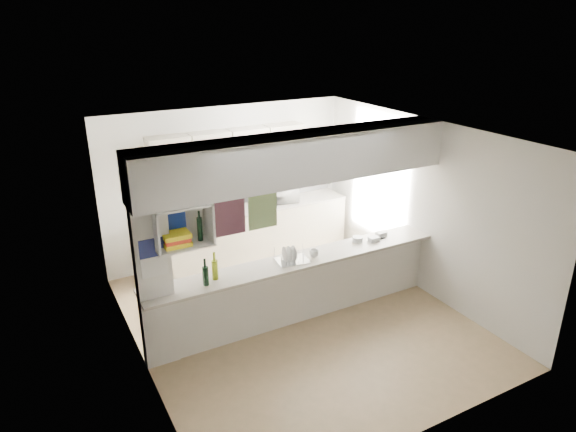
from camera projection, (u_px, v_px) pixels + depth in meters
floor at (298, 319)px, 7.12m from camera, size 4.80×4.80×0.00m
ceiling at (299, 134)px, 6.17m from camera, size 4.80×4.80×0.00m
wall_back at (227, 184)px, 8.61m from camera, size 4.20×0.00×4.20m
wall_left at (135, 269)px, 5.71m from camera, size 0.00×4.80×4.80m
wall_right at (421, 206)px, 7.58m from camera, size 0.00×4.80×4.80m
servery_partition at (287, 209)px, 6.44m from camera, size 4.20×0.50×2.60m
cubby_shelf at (180, 228)px, 5.74m from camera, size 0.65×0.35×0.50m
kitchen_run at (243, 213)px, 8.64m from camera, size 3.60×0.63×2.24m
microwave at (282, 194)px, 8.85m from camera, size 0.59×0.44×0.30m
bowl at (283, 183)px, 8.82m from camera, size 0.27×0.27×0.07m
dish_rack at (292, 255)px, 6.71m from camera, size 0.46×0.37×0.22m
cup at (314, 253)px, 6.81m from camera, size 0.13×0.13×0.10m
wine_bottles at (210, 272)px, 6.16m from camera, size 0.23×0.16×0.36m
plastic_tubs at (369, 238)px, 7.37m from camera, size 0.57×0.23×0.07m
utensil_jar at (193, 213)px, 8.20m from camera, size 0.10×0.10×0.14m
knife_block at (238, 203)px, 8.57m from camera, size 0.12×0.10×0.19m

